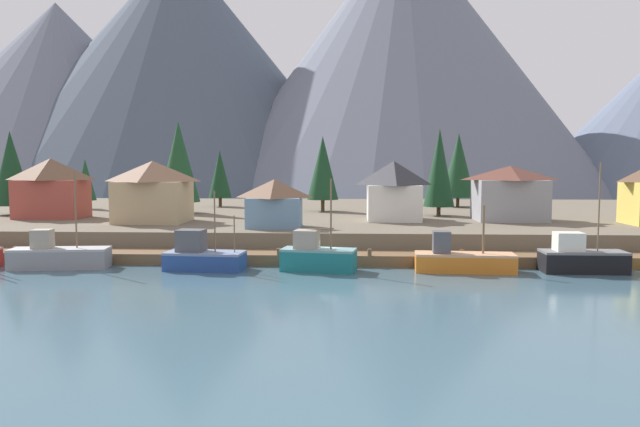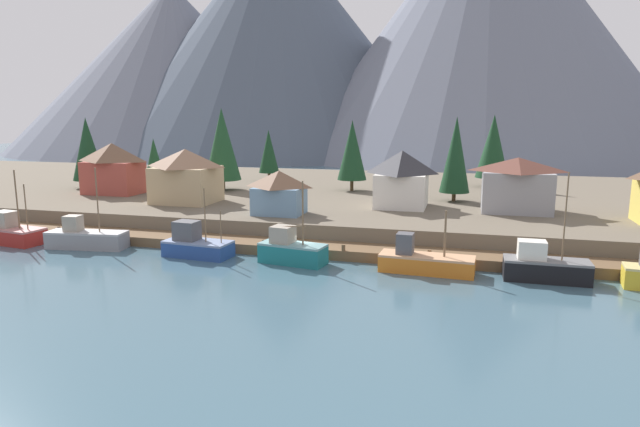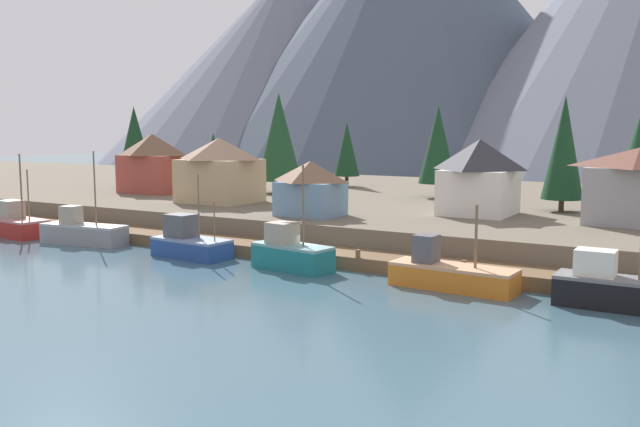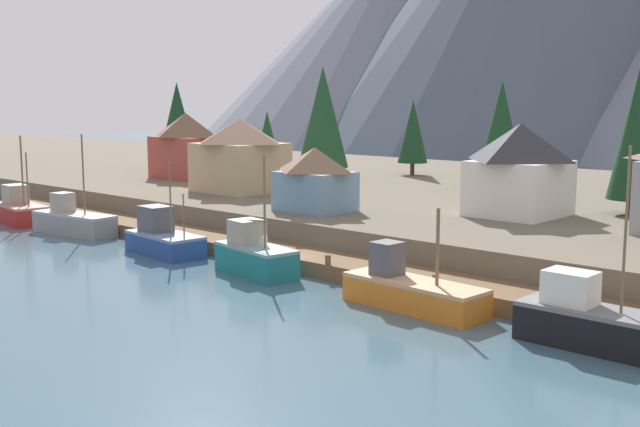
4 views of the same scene
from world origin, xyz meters
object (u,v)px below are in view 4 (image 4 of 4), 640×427
fishing_boat_blue (163,239)px  house_blue (315,179)px  fishing_boat_red (20,210)px  conifer_near_right (636,134)px  house_white (519,169)px  fishing_boat_black (591,322)px  conifer_mid_right (267,135)px  conifer_near_left (413,132)px  conifer_back_right (323,117)px  house_red (186,145)px  conifer_back_left (177,122)px  fishing_boat_teal (254,255)px  conifer_centre (501,128)px  fishing_boat_grey (73,221)px  fishing_boat_orange (411,291)px  house_tan (240,154)px

fishing_boat_blue → house_blue: (4.80, 10.97, 3.90)m
fishing_boat_red → fishing_boat_blue: (21.71, 0.22, -0.02)m
conifer_near_right → house_white: bearing=-134.8°
fishing_boat_black → conifer_mid_right: 67.29m
conifer_near_right → conifer_near_left: bearing=154.9°
fishing_boat_blue → house_blue: 12.59m
conifer_back_right → fishing_boat_blue: bearing=-70.2°
house_red → conifer_back_left: size_ratio=0.75×
fishing_boat_teal → house_red: (-33.25, 20.08, 4.94)m
fishing_boat_red → conifer_near_right: size_ratio=0.73×
conifer_mid_right → fishing_boat_red: bearing=-83.2°
conifer_near_right → conifer_centre: (-14.97, 6.37, -0.06)m
conifer_centre → fishing_boat_grey: bearing=-123.6°
conifer_back_right → conifer_centre: 19.34m
fishing_boat_orange → conifer_centre: size_ratio=0.80×
conifer_centre → house_tan: bearing=-138.1°
fishing_boat_orange → house_tan: 35.50m
conifer_near_right → conifer_back_left: size_ratio=1.02×
fishing_boat_teal → fishing_boat_orange: 12.23m
fishing_boat_blue → conifer_near_left: bearing=105.3°
house_tan → conifer_centre: conifer_centre is taller
fishing_boat_black → fishing_boat_grey: bearing=-179.3°
fishing_boat_blue → fishing_boat_orange: fishing_boat_blue is taller
house_blue → conifer_back_left: bearing=159.2°
conifer_back_left → conifer_mid_right: bearing=62.9°
fishing_boat_orange → house_white: bearing=106.0°
fishing_boat_blue → conifer_centre: conifer_centre is taller
house_tan → house_white: (27.11, 3.86, 0.02)m
house_blue → conifer_near_left: bearing=112.5°
fishing_boat_teal → house_tan: size_ratio=0.99×
fishing_boat_blue → conifer_centre: size_ratio=0.66×
fishing_boat_orange → fishing_boat_red: bearing=-176.3°
house_blue → conifer_mid_right: conifer_mid_right is taller
fishing_boat_blue → fishing_boat_teal: (9.80, 0.02, 0.10)m
fishing_boat_orange → conifer_near_left: size_ratio=0.96×
house_red → conifer_back_left: 9.07m
conifer_near_right → conifer_mid_right: (-49.60, 8.84, -1.82)m
fishing_boat_teal → house_white: size_ratio=1.13×
house_red → conifer_centre: 34.48m
fishing_boat_grey → house_white: bearing=25.8°
fishing_boat_teal → conifer_mid_right: bearing=145.0°
conifer_mid_right → conifer_back_left: (-5.14, -10.05, 1.74)m
fishing_boat_blue → house_blue: bearing=71.3°
fishing_boat_grey → house_white: house_white is taller
conifer_centre → fishing_boat_black: bearing=-54.0°
conifer_near_left → conifer_near_right: size_ratio=0.79×
house_white → conifer_centre: conifer_centre is taller
house_tan → conifer_back_right: size_ratio=0.64×
fishing_boat_blue → fishing_boat_black: (31.85, 0.44, 0.03)m
house_tan → conifer_near_left: conifer_near_left is taller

